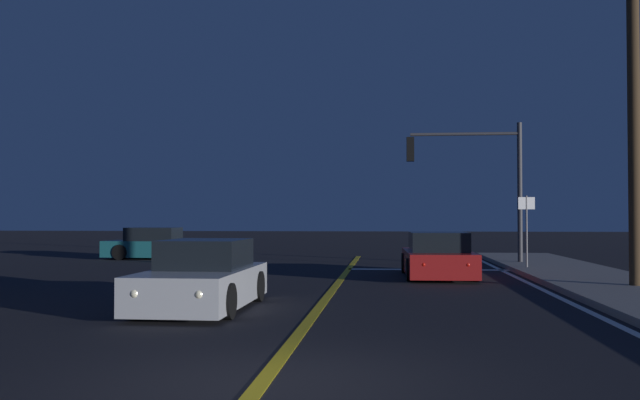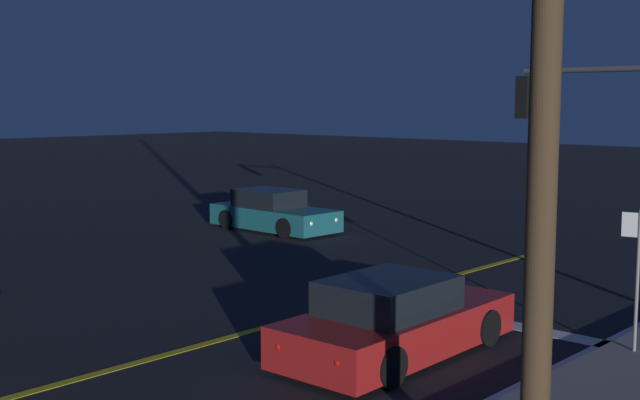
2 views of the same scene
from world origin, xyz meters
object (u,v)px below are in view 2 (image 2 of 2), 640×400
object	(u,v)px
car_mid_block_teal	(273,213)
street_sign_corner	(638,260)
car_lead_oncoming_red	(395,321)
traffic_signal_near_right	(634,137)

from	to	relation	value
car_mid_block_teal	street_sign_corner	bearing A→B (deg)	70.09
car_lead_oncoming_red	car_mid_block_teal	xyz separation A→B (m)	(-11.21, 7.98, -0.00)
street_sign_corner	car_mid_block_teal	bearing A→B (deg)	158.81
car_mid_block_teal	street_sign_corner	xyz separation A→B (m)	(14.26, -5.53, 1.09)
car_lead_oncoming_red	street_sign_corner	size ratio (longest dim) A/B	1.87
street_sign_corner	traffic_signal_near_right	bearing A→B (deg)	114.62
traffic_signal_near_right	street_sign_corner	xyz separation A→B (m)	(1.28, -2.80, -1.87)
car_mid_block_teal	traffic_signal_near_right	bearing A→B (deg)	79.41
car_lead_oncoming_red	traffic_signal_near_right	size ratio (longest dim) A/B	0.88
traffic_signal_near_right	street_sign_corner	world-z (taller)	traffic_signal_near_right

